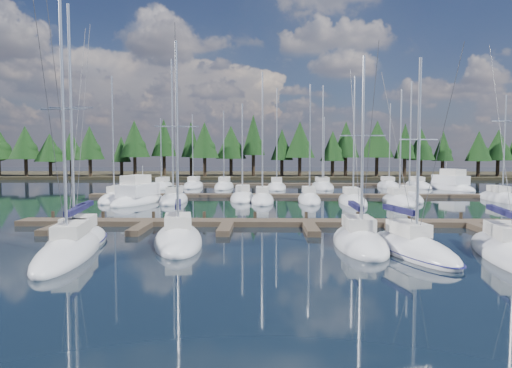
{
  "coord_description": "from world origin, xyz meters",
  "views": [
    {
      "loc": [
        -3.22,
        -16.43,
        5.5
      ],
      "look_at": [
        -3.99,
        22.0,
        2.87
      ],
      "focal_mm": 32.0,
      "sensor_mm": 36.0,
      "label": 1
    }
  ],
  "objects_px": {
    "front_sailboat_1": "(77,241)",
    "front_sailboat_0": "(70,250)",
    "front_sailboat_2": "(178,239)",
    "main_dock": "(308,224)",
    "front_sailboat_5": "(511,252)",
    "front_sailboat_3": "(360,242)",
    "front_sailboat_4": "(412,249)",
    "motor_yacht_left": "(138,198)",
    "motor_yacht_right": "(450,186)"
  },
  "relations": [
    {
      "from": "main_dock",
      "to": "front_sailboat_1",
      "type": "height_order",
      "value": "front_sailboat_1"
    },
    {
      "from": "front_sailboat_4",
      "to": "motor_yacht_right",
      "type": "relative_size",
      "value": 1.05
    },
    {
      "from": "front_sailboat_1",
      "to": "front_sailboat_5",
      "type": "height_order",
      "value": "front_sailboat_1"
    },
    {
      "from": "main_dock",
      "to": "motor_yacht_left",
      "type": "height_order",
      "value": "motor_yacht_left"
    },
    {
      "from": "front_sailboat_1",
      "to": "front_sailboat_4",
      "type": "relative_size",
      "value": 1.3
    },
    {
      "from": "motor_yacht_right",
      "to": "front_sailboat_0",
      "type": "bearing_deg",
      "value": -130.53
    },
    {
      "from": "front_sailboat_0",
      "to": "front_sailboat_5",
      "type": "bearing_deg",
      "value": -0.33
    },
    {
      "from": "front_sailboat_4",
      "to": "front_sailboat_3",
      "type": "bearing_deg",
      "value": 141.29
    },
    {
      "from": "motor_yacht_left",
      "to": "front_sailboat_0",
      "type": "bearing_deg",
      "value": -82.32
    },
    {
      "from": "front_sailboat_5",
      "to": "motor_yacht_right",
      "type": "relative_size",
      "value": 1.21
    },
    {
      "from": "front_sailboat_3",
      "to": "front_sailboat_4",
      "type": "relative_size",
      "value": 1.05
    },
    {
      "from": "front_sailboat_0",
      "to": "front_sailboat_4",
      "type": "xyz_separation_m",
      "value": [
        18.53,
        0.65,
        -0.01
      ]
    },
    {
      "from": "front_sailboat_0",
      "to": "front_sailboat_1",
      "type": "distance_m",
      "value": 2.48
    },
    {
      "from": "front_sailboat_4",
      "to": "motor_yacht_left",
      "type": "distance_m",
      "value": 33.35
    },
    {
      "from": "front_sailboat_3",
      "to": "motor_yacht_left",
      "type": "height_order",
      "value": "front_sailboat_3"
    },
    {
      "from": "main_dock",
      "to": "motor_yacht_right",
      "type": "bearing_deg",
      "value": 54.98
    },
    {
      "from": "front_sailboat_0",
      "to": "front_sailboat_3",
      "type": "xyz_separation_m",
      "value": [
        16.1,
        2.59,
        -0.01
      ]
    },
    {
      "from": "front_sailboat_0",
      "to": "front_sailboat_2",
      "type": "xyz_separation_m",
      "value": [
        5.25,
        3.23,
        -0.01
      ]
    },
    {
      "from": "front_sailboat_1",
      "to": "front_sailboat_2",
      "type": "distance_m",
      "value": 5.92
    },
    {
      "from": "front_sailboat_0",
      "to": "motor_yacht_right",
      "type": "xyz_separation_m",
      "value": [
        38.41,
        44.92,
        0.26
      ]
    },
    {
      "from": "front_sailboat_1",
      "to": "motor_yacht_left",
      "type": "relative_size",
      "value": 1.39
    },
    {
      "from": "front_sailboat_0",
      "to": "motor_yacht_right",
      "type": "relative_size",
      "value": 1.32
    },
    {
      "from": "front_sailboat_2",
      "to": "front_sailboat_3",
      "type": "relative_size",
      "value": 1.09
    },
    {
      "from": "front_sailboat_1",
      "to": "front_sailboat_5",
      "type": "distance_m",
      "value": 24.22
    },
    {
      "from": "front_sailboat_0",
      "to": "motor_yacht_left",
      "type": "height_order",
      "value": "front_sailboat_0"
    },
    {
      "from": "main_dock",
      "to": "motor_yacht_left",
      "type": "relative_size",
      "value": 4.16
    },
    {
      "from": "front_sailboat_3",
      "to": "front_sailboat_5",
      "type": "relative_size",
      "value": 0.91
    },
    {
      "from": "motor_yacht_right",
      "to": "front_sailboat_2",
      "type": "bearing_deg",
      "value": -128.5
    },
    {
      "from": "front_sailboat_5",
      "to": "front_sailboat_3",
      "type": "bearing_deg",
      "value": 159.7
    },
    {
      "from": "front_sailboat_5",
      "to": "front_sailboat_2",
      "type": "bearing_deg",
      "value": 169.55
    },
    {
      "from": "front_sailboat_1",
      "to": "motor_yacht_right",
      "type": "relative_size",
      "value": 1.37
    },
    {
      "from": "front_sailboat_1",
      "to": "front_sailboat_3",
      "type": "bearing_deg",
      "value": 0.65
    },
    {
      "from": "front_sailboat_2",
      "to": "main_dock",
      "type": "bearing_deg",
      "value": 37.4
    },
    {
      "from": "front_sailboat_4",
      "to": "motor_yacht_right",
      "type": "distance_m",
      "value": 48.54
    },
    {
      "from": "motor_yacht_right",
      "to": "motor_yacht_left",
      "type": "bearing_deg",
      "value": -155.36
    },
    {
      "from": "front_sailboat_5",
      "to": "motor_yacht_left",
      "type": "xyz_separation_m",
      "value": [
        -26.94,
        25.85,
        0.27
      ]
    },
    {
      "from": "front_sailboat_2",
      "to": "front_sailboat_5",
      "type": "relative_size",
      "value": 0.99
    },
    {
      "from": "motor_yacht_left",
      "to": "motor_yacht_right",
      "type": "bearing_deg",
      "value": 24.64
    },
    {
      "from": "main_dock",
      "to": "front_sailboat_1",
      "type": "bearing_deg",
      "value": -152.99
    },
    {
      "from": "front_sailboat_2",
      "to": "motor_yacht_left",
      "type": "distance_m",
      "value": 24.12
    },
    {
      "from": "front_sailboat_0",
      "to": "front_sailboat_5",
      "type": "xyz_separation_m",
      "value": [
        23.47,
        -0.13,
        -0.02
      ]
    },
    {
      "from": "front_sailboat_1",
      "to": "front_sailboat_0",
      "type": "bearing_deg",
      "value": -75.61
    },
    {
      "from": "front_sailboat_3",
      "to": "front_sailboat_4",
      "type": "bearing_deg",
      "value": -38.71
    },
    {
      "from": "front_sailboat_1",
      "to": "front_sailboat_5",
      "type": "xyz_separation_m",
      "value": [
        24.08,
        -2.54,
        -0.02
      ]
    },
    {
      "from": "front_sailboat_0",
      "to": "front_sailboat_2",
      "type": "relative_size",
      "value": 1.1
    },
    {
      "from": "front_sailboat_3",
      "to": "front_sailboat_4",
      "type": "distance_m",
      "value": 3.11
    },
    {
      "from": "main_dock",
      "to": "motor_yacht_left",
      "type": "bearing_deg",
      "value": 137.1
    },
    {
      "from": "front_sailboat_4",
      "to": "front_sailboat_5",
      "type": "bearing_deg",
      "value": -8.96
    },
    {
      "from": "main_dock",
      "to": "front_sailboat_1",
      "type": "relative_size",
      "value": 2.99
    },
    {
      "from": "main_dock",
      "to": "front_sailboat_1",
      "type": "distance_m",
      "value": 16.12
    }
  ]
}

